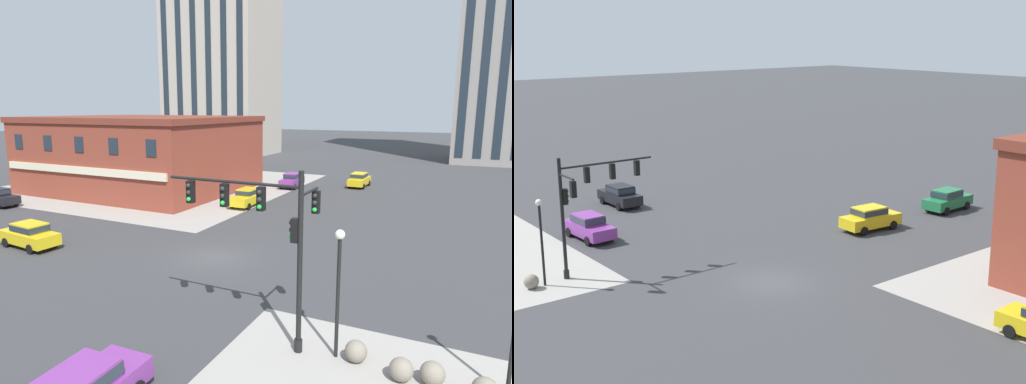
% 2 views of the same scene
% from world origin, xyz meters
% --- Properties ---
extents(ground_plane, '(320.00, 320.00, 0.00)m').
position_xyz_m(ground_plane, '(0.00, 0.00, 0.00)').
color(ground_plane, '#38383A').
extents(traffic_signal_main, '(5.85, 2.09, 6.97)m').
position_xyz_m(traffic_signal_main, '(7.36, -7.62, 4.67)').
color(traffic_signal_main, black).
rests_on(traffic_signal_main, ground).
extents(bollard_sphere_curb_a, '(0.81, 0.81, 0.81)m').
position_xyz_m(bollard_sphere_curb_a, '(10.75, -7.50, 0.41)').
color(bollard_sphere_curb_a, gray).
rests_on(bollard_sphere_curb_a, ground).
extents(street_lamp_corner_near, '(0.36, 0.36, 4.92)m').
position_xyz_m(street_lamp_corner_near, '(10.00, -7.50, 3.12)').
color(street_lamp_corner_near, black).
rests_on(street_lamp_corner_near, ground).
extents(car_main_northbound_near, '(1.92, 4.41, 1.68)m').
position_xyz_m(car_main_northbound_near, '(-1.60, -20.98, 0.92)').
color(car_main_northbound_near, black).
rests_on(car_main_northbound_near, ground).
extents(car_main_southbound_far, '(4.54, 2.17, 1.68)m').
position_xyz_m(car_main_southbound_far, '(-12.04, -3.69, 0.92)').
color(car_main_southbound_far, gold).
rests_on(car_main_southbound_far, ground).
extents(car_cross_eastbound, '(2.02, 4.46, 1.68)m').
position_xyz_m(car_cross_eastbound, '(4.23, -14.17, 0.92)').
color(car_cross_eastbound, '#7A3389').
rests_on(car_cross_eastbound, ground).
extents(car_parked_curb, '(4.49, 2.07, 1.68)m').
position_xyz_m(car_parked_curb, '(-20.67, -3.60, 0.92)').
color(car_parked_curb, '#1E6B3D').
rests_on(car_parked_curb, ground).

